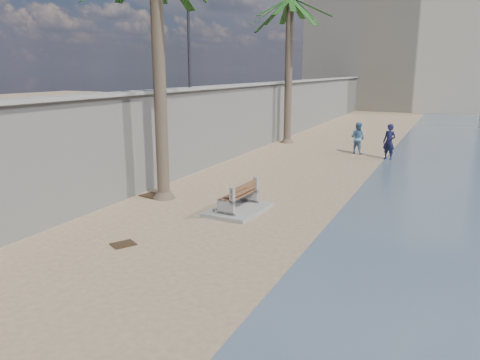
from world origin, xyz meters
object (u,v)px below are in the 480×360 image
(person_a, at_px, (389,139))
(person_b, at_px, (358,136))
(palm_back, at_px, (290,2))
(bench_far, at_px, (239,199))

(person_a, bearing_deg, person_b, 171.72)
(palm_back, bearing_deg, person_b, -23.96)
(bench_far, distance_m, person_b, 12.11)
(bench_far, bearing_deg, palm_back, 103.29)
(bench_far, height_order, palm_back, palm_back)
(bench_far, relative_size, person_b, 1.21)
(person_a, relative_size, person_b, 1.10)
(palm_back, bearing_deg, bench_far, -76.71)
(palm_back, distance_m, person_a, 10.02)
(palm_back, xyz_separation_m, person_b, (4.62, -2.05, -7.18))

